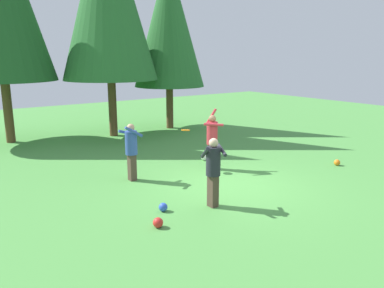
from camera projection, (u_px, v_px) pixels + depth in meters
ground_plane at (229, 185)px, 10.63m from camera, size 40.00×40.00×0.00m
person_thrower at (212, 137)px, 11.93m from camera, size 0.65×0.64×1.89m
person_catcher at (131, 147)px, 10.85m from camera, size 0.57×0.51×1.64m
person_bystander at (213, 167)px, 8.94m from camera, size 0.65×0.69×1.65m
frisbee at (186, 130)px, 11.74m from camera, size 0.38×0.38×0.05m
ball_orange at (337, 163)px, 12.50m from camera, size 0.20×0.20×0.20m
ball_white at (204, 157)px, 13.10m from camera, size 0.21×0.21×0.21m
ball_blue at (163, 207)px, 8.84m from camera, size 0.20×0.20×0.20m
ball_red at (158, 223)px, 8.01m from camera, size 0.22×0.22×0.22m
tree_right at (169, 23)px, 17.85m from camera, size 3.32×3.32×7.92m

